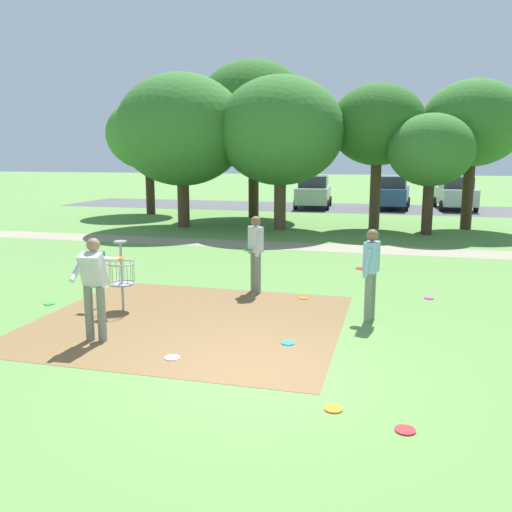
{
  "coord_description": "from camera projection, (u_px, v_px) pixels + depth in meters",
  "views": [
    {
      "loc": [
        1.82,
        -6.85,
        3.02
      ],
      "look_at": [
        -0.9,
        3.59,
        1.0
      ],
      "focal_mm": 37.84,
      "sensor_mm": 36.0,
      "label": 1
    }
  ],
  "objects": [
    {
      "name": "frisbee_far_right",
      "position": [
        405.0,
        430.0,
        6.0
      ],
      "size": [
        0.23,
        0.23,
        0.02
      ],
      "primitive_type": "cylinder",
      "color": "red",
      "rests_on": "ground"
    },
    {
      "name": "parking_lot_strip",
      "position": [
        363.0,
        208.0,
        31.09
      ],
      "size": [
        36.0,
        6.0,
        0.01
      ],
      "primitive_type": "cube",
      "color": "#4C4C51",
      "rests_on": "ground"
    },
    {
      "name": "tree_near_right",
      "position": [
        182.0,
        130.0,
        22.33
      ],
      "size": [
        5.41,
        5.41,
        6.35
      ],
      "color": "#4C3823",
      "rests_on": "ground"
    },
    {
      "name": "tree_far_left",
      "position": [
        253.0,
        111.0,
        25.61
      ],
      "size": [
        5.44,
        5.44,
        7.43
      ],
      "color": "#422D1E",
      "rests_on": "ground"
    },
    {
      "name": "tree_far_right",
      "position": [
        431.0,
        151.0,
        20.28
      ],
      "size": [
        3.2,
        3.2,
        4.58
      ],
      "color": "#422D1E",
      "rests_on": "ground"
    },
    {
      "name": "ground_plane",
      "position": [
        253.0,
        375.0,
        7.53
      ],
      "size": [
        160.0,
        160.0,
        0.0
      ],
      "primitive_type": "plane",
      "color": "#5B8942"
    },
    {
      "name": "frisbee_mid_grass",
      "position": [
        303.0,
        298.0,
        11.55
      ],
      "size": [
        0.22,
        0.22,
        0.02
      ],
      "primitive_type": "cylinder",
      "color": "orange",
      "rests_on": "ground"
    },
    {
      "name": "parked_car_leftmost",
      "position": [
        313.0,
        192.0,
        31.31
      ],
      "size": [
        2.2,
        4.31,
        1.84
      ],
      "color": "#B2B7BC",
      "rests_on": "ground"
    },
    {
      "name": "gravel_path",
      "position": [
        337.0,
        248.0,
        17.81
      ],
      "size": [
        40.0,
        1.57,
        0.0
      ],
      "primitive_type": "cube",
      "color": "gray",
      "rests_on": "ground"
    },
    {
      "name": "tree_near_left",
      "position": [
        281.0,
        131.0,
        21.58
      ],
      "size": [
        5.1,
        5.1,
        6.15
      ],
      "color": "brown",
      "rests_on": "ground"
    },
    {
      "name": "tree_mid_center",
      "position": [
        473.0,
        124.0,
        21.66
      ],
      "size": [
        4.07,
        4.07,
        6.02
      ],
      "color": "#422D1E",
      "rests_on": "ground"
    },
    {
      "name": "player_foreground_watching",
      "position": [
        371.0,
        269.0,
        9.85
      ],
      "size": [
        0.43,
        0.49,
        1.71
      ],
      "color": "slate",
      "rests_on": "ground"
    },
    {
      "name": "frisbee_scattered_a",
      "position": [
        288.0,
        343.0,
        8.78
      ],
      "size": [
        0.22,
        0.22,
        0.02
      ],
      "primitive_type": "cylinder",
      "color": "#1E93DB",
      "rests_on": "ground"
    },
    {
      "name": "frisbee_by_tee",
      "position": [
        333.0,
        409.0,
        6.5
      ],
      "size": [
        0.23,
        0.23,
        0.02
      ],
      "primitive_type": "cylinder",
      "color": "orange",
      "rests_on": "ground"
    },
    {
      "name": "tree_far_center",
      "position": [
        148.0,
        135.0,
        27.37
      ],
      "size": [
        4.22,
        4.22,
        5.86
      ],
      "color": "#422D1E",
      "rests_on": "ground"
    },
    {
      "name": "frisbee_near_basket",
      "position": [
        49.0,
        304.0,
        11.1
      ],
      "size": [
        0.21,
        0.21,
        0.02
      ],
      "primitive_type": "cylinder",
      "color": "green",
      "rests_on": "ground"
    },
    {
      "name": "frisbee_far_left",
      "position": [
        429.0,
        298.0,
        11.54
      ],
      "size": [
        0.2,
        0.2,
        0.02
      ],
      "primitive_type": "cylinder",
      "color": "#E53D99",
      "rests_on": "ground"
    },
    {
      "name": "player_waiting_left",
      "position": [
        94.0,
        282.0,
        8.76
      ],
      "size": [
        0.44,
        1.13,
        1.71
      ],
      "color": "slate",
      "rests_on": "ground"
    },
    {
      "name": "tree_mid_left",
      "position": [
        378.0,
        125.0,
        21.87
      ],
      "size": [
        3.85,
        3.85,
        5.87
      ],
      "color": "#4C3823",
      "rests_on": "ground"
    },
    {
      "name": "parked_car_center_left",
      "position": [
        392.0,
        192.0,
        30.77
      ],
      "size": [
        2.14,
        4.29,
        1.84
      ],
      "color": "#2D4784",
      "rests_on": "ground"
    },
    {
      "name": "frisbee_scattered_b",
      "position": [
        172.0,
        358.0,
        8.14
      ],
      "size": [
        0.24,
        0.24,
        0.02
      ],
      "primitive_type": "cylinder",
      "color": "white",
      "rests_on": "ground"
    },
    {
      "name": "dirt_tee_pad",
      "position": [
        189.0,
        321.0,
        9.96
      ],
      "size": [
        5.56,
        4.99,
        0.01
      ],
      "primitive_type": "cube",
      "color": "brown",
      "rests_on": "ground"
    },
    {
      "name": "disc_golf_basket",
      "position": [
        119.0,
        273.0,
        10.57
      ],
      "size": [
        0.98,
        0.58,
        1.39
      ],
      "color": "#9E9EA3",
      "rests_on": "ground"
    },
    {
      "name": "parked_car_center_right",
      "position": [
        455.0,
        193.0,
        30.37
      ],
      "size": [
        2.19,
        4.31,
        1.84
      ],
      "color": "#B2B7BC",
      "rests_on": "ground"
    },
    {
      "name": "player_throwing",
      "position": [
        256.0,
        250.0,
        11.92
      ],
      "size": [
        0.45,
        0.47,
        1.71
      ],
      "color": "slate",
      "rests_on": "ground"
    }
  ]
}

